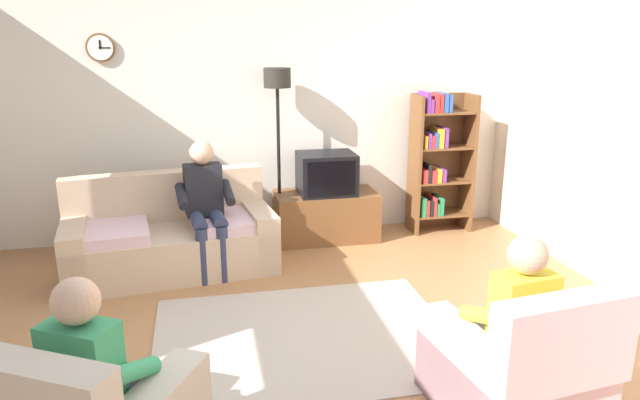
{
  "coord_description": "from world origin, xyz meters",
  "views": [
    {
      "loc": [
        -0.65,
        -3.64,
        2.16
      ],
      "look_at": [
        0.26,
        0.7,
        0.9
      ],
      "focal_mm": 32.38,
      "sensor_mm": 36.0,
      "label": 1
    }
  ],
  "objects_px": {
    "couch": "(171,239)",
    "tv": "(327,173)",
    "armchair_near_bookshelf": "(516,371)",
    "floor_lamp": "(278,107)",
    "person_in_left_armchair": "(98,370)",
    "person_on_couch": "(206,201)",
    "tv_stand": "(326,216)",
    "bookshelf": "(437,160)",
    "person_in_right_armchair": "(511,315)"
  },
  "relations": [
    {
      "from": "person_in_right_armchair",
      "to": "floor_lamp",
      "type": "bearing_deg",
      "value": 105.33
    },
    {
      "from": "person_in_right_armchair",
      "to": "tv",
      "type": "bearing_deg",
      "value": 97.24
    },
    {
      "from": "floor_lamp",
      "to": "armchair_near_bookshelf",
      "type": "distance_m",
      "value": 3.66
    },
    {
      "from": "person_on_couch",
      "to": "person_in_left_armchair",
      "type": "bearing_deg",
      "value": -102.34
    },
    {
      "from": "couch",
      "to": "person_in_right_armchair",
      "type": "height_order",
      "value": "person_in_right_armchair"
    },
    {
      "from": "tv",
      "to": "armchair_near_bookshelf",
      "type": "xyz_separation_m",
      "value": [
        0.41,
        -3.22,
        -0.46
      ]
    },
    {
      "from": "floor_lamp",
      "to": "person_on_couch",
      "type": "height_order",
      "value": "floor_lamp"
    },
    {
      "from": "bookshelf",
      "to": "person_in_left_armchair",
      "type": "relative_size",
      "value": 1.41
    },
    {
      "from": "bookshelf",
      "to": "floor_lamp",
      "type": "height_order",
      "value": "floor_lamp"
    },
    {
      "from": "bookshelf",
      "to": "person_on_couch",
      "type": "height_order",
      "value": "bookshelf"
    },
    {
      "from": "armchair_near_bookshelf",
      "to": "person_on_couch",
      "type": "distance_m",
      "value": 3.11
    },
    {
      "from": "tv",
      "to": "person_in_left_armchair",
      "type": "relative_size",
      "value": 0.54
    },
    {
      "from": "tv_stand",
      "to": "person_in_right_armchair",
      "type": "height_order",
      "value": "person_in_right_armchair"
    },
    {
      "from": "bookshelf",
      "to": "floor_lamp",
      "type": "distance_m",
      "value": 1.9
    },
    {
      "from": "tv",
      "to": "person_in_right_armchair",
      "type": "height_order",
      "value": "person_in_right_armchair"
    },
    {
      "from": "tv",
      "to": "armchair_near_bookshelf",
      "type": "bearing_deg",
      "value": -82.76
    },
    {
      "from": "tv",
      "to": "person_on_couch",
      "type": "distance_m",
      "value": 1.44
    },
    {
      "from": "couch",
      "to": "bookshelf",
      "type": "height_order",
      "value": "bookshelf"
    },
    {
      "from": "couch",
      "to": "person_in_left_armchair",
      "type": "height_order",
      "value": "person_in_left_armchair"
    },
    {
      "from": "bookshelf",
      "to": "armchair_near_bookshelf",
      "type": "xyz_separation_m",
      "value": [
        -0.88,
        -3.32,
        -0.53
      ]
    },
    {
      "from": "couch",
      "to": "tv",
      "type": "xyz_separation_m",
      "value": [
        1.63,
        0.54,
        0.43
      ]
    },
    {
      "from": "tv",
      "to": "tv_stand",
      "type": "bearing_deg",
      "value": 90.0
    },
    {
      "from": "bookshelf",
      "to": "person_in_left_armchair",
      "type": "bearing_deg",
      "value": -133.37
    },
    {
      "from": "couch",
      "to": "armchair_near_bookshelf",
      "type": "relative_size",
      "value": 2.05
    },
    {
      "from": "floor_lamp",
      "to": "armchair_near_bookshelf",
      "type": "relative_size",
      "value": 1.9
    },
    {
      "from": "floor_lamp",
      "to": "armchair_near_bookshelf",
      "type": "bearing_deg",
      "value": -74.87
    },
    {
      "from": "tv_stand",
      "to": "armchair_near_bookshelf",
      "type": "xyz_separation_m",
      "value": [
        0.41,
        -3.25,
        0.03
      ]
    },
    {
      "from": "armchair_near_bookshelf",
      "to": "person_in_left_armchair",
      "type": "height_order",
      "value": "person_in_left_armchair"
    },
    {
      "from": "couch",
      "to": "floor_lamp",
      "type": "height_order",
      "value": "floor_lamp"
    },
    {
      "from": "bookshelf",
      "to": "floor_lamp",
      "type": "xyz_separation_m",
      "value": [
        -1.79,
        0.03,
        0.63
      ]
    },
    {
      "from": "person_in_left_armchair",
      "to": "tv_stand",
      "type": "bearing_deg",
      "value": 60.4
    },
    {
      "from": "tv_stand",
      "to": "person_on_couch",
      "type": "height_order",
      "value": "person_on_couch"
    },
    {
      "from": "tv",
      "to": "bookshelf",
      "type": "distance_m",
      "value": 1.3
    },
    {
      "from": "armchair_near_bookshelf",
      "to": "floor_lamp",
      "type": "bearing_deg",
      "value": 105.13
    },
    {
      "from": "couch",
      "to": "tv",
      "type": "distance_m",
      "value": 1.77
    },
    {
      "from": "person_on_couch",
      "to": "tv",
      "type": "bearing_deg",
      "value": 26.69
    },
    {
      "from": "couch",
      "to": "person_on_couch",
      "type": "height_order",
      "value": "person_on_couch"
    },
    {
      "from": "tv_stand",
      "to": "couch",
      "type": "bearing_deg",
      "value": -160.94
    },
    {
      "from": "tv",
      "to": "person_in_left_armchair",
      "type": "height_order",
      "value": "person_in_left_armchair"
    },
    {
      "from": "person_in_right_armchair",
      "to": "person_in_left_armchair",
      "type": "bearing_deg",
      "value": -177.27
    },
    {
      "from": "couch",
      "to": "tv",
      "type": "height_order",
      "value": "tv"
    },
    {
      "from": "tv_stand",
      "to": "armchair_near_bookshelf",
      "type": "height_order",
      "value": "armchair_near_bookshelf"
    },
    {
      "from": "bookshelf",
      "to": "person_in_right_armchair",
      "type": "xyz_separation_m",
      "value": [
        -0.9,
        -3.23,
        -0.21
      ]
    },
    {
      "from": "bookshelf",
      "to": "tv_stand",
      "type": "bearing_deg",
      "value": -176.99
    },
    {
      "from": "tv",
      "to": "person_in_left_armchair",
      "type": "xyz_separation_m",
      "value": [
        -1.86,
        -3.24,
        -0.14
      ]
    },
    {
      "from": "tv_stand",
      "to": "armchair_near_bookshelf",
      "type": "distance_m",
      "value": 3.27
    },
    {
      "from": "person_on_couch",
      "to": "armchair_near_bookshelf",
      "type": "bearing_deg",
      "value": -56.61
    },
    {
      "from": "floor_lamp",
      "to": "person_in_right_armchair",
      "type": "height_order",
      "value": "floor_lamp"
    },
    {
      "from": "tv",
      "to": "couch",
      "type": "bearing_deg",
      "value": -161.71
    },
    {
      "from": "couch",
      "to": "bookshelf",
      "type": "bearing_deg",
      "value": 12.18
    }
  ]
}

